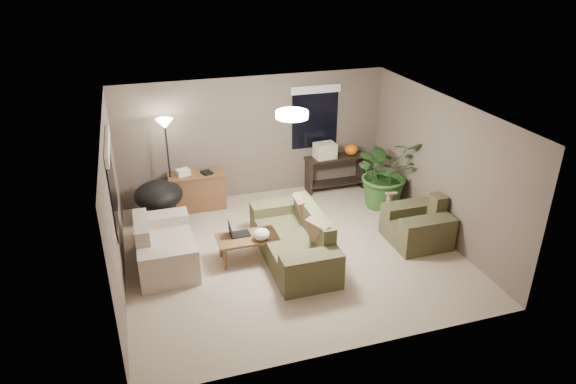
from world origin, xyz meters
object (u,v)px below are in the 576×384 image
object	(u,v)px
console_table	(335,170)
cat_scratching_post	(389,204)
loveseat	(164,248)
papasan_chair	(159,199)
desk	(198,191)
floor_lamp	(166,135)
armchair	(418,226)
main_sofa	(295,242)
houseplant	(386,179)
coffee_table	(247,240)

from	to	relation	value
console_table	cat_scratching_post	distance (m)	1.54
loveseat	papasan_chair	bearing A→B (deg)	87.69
desk	floor_lamp	distance (m)	1.32
armchair	desk	world-z (taller)	armchair
loveseat	desk	distance (m)	2.03
desk	loveseat	bearing A→B (deg)	-114.07
papasan_chair	main_sofa	bearing A→B (deg)	-43.93
armchair	cat_scratching_post	world-z (taller)	armchair
main_sofa	floor_lamp	world-z (taller)	floor_lamp
armchair	console_table	xyz separation A→B (m)	(-0.55, 2.50, 0.14)
console_table	cat_scratching_post	xyz separation A→B (m)	(0.56, -1.42, -0.22)
main_sofa	armchair	distance (m)	2.23
console_table	cat_scratching_post	size ratio (longest dim) A/B	2.60
desk	houseplant	bearing A→B (deg)	-15.32
floor_lamp	cat_scratching_post	world-z (taller)	floor_lamp
armchair	houseplant	size ratio (longest dim) A/B	0.68
cat_scratching_post	armchair	bearing A→B (deg)	-90.09
coffee_table	papasan_chair	xyz separation A→B (m)	(-1.28, 1.78, 0.11)
armchair	coffee_table	xyz separation A→B (m)	(-2.99, 0.33, 0.06)
papasan_chair	houseplant	distance (m)	4.43
armchair	desk	size ratio (longest dim) A/B	0.91
main_sofa	houseplant	bearing A→B (deg)	29.77
armchair	console_table	size ratio (longest dim) A/B	0.77
armchair	papasan_chair	distance (m)	4.77
armchair	coffee_table	bearing A→B (deg)	173.64
floor_lamp	houseplant	world-z (taller)	floor_lamp
desk	floor_lamp	size ratio (longest dim) A/B	0.58
console_table	cat_scratching_post	world-z (taller)	console_table
armchair	floor_lamp	size ratio (longest dim) A/B	0.52
console_table	loveseat	bearing A→B (deg)	-153.29
cat_scratching_post	main_sofa	bearing A→B (deg)	-157.00
floor_lamp	cat_scratching_post	distance (m)	4.45
desk	papasan_chair	bearing A→B (deg)	-156.05
cat_scratching_post	floor_lamp	bearing A→B (deg)	161.44
desk	console_table	xyz separation A→B (m)	(2.95, 0.05, 0.06)
houseplant	console_table	bearing A→B (deg)	122.32
desk	armchair	bearing A→B (deg)	-35.00
papasan_chair	cat_scratching_post	xyz separation A→B (m)	(4.28, -1.03, -0.25)
houseplant	cat_scratching_post	distance (m)	0.54
loveseat	papasan_chair	world-z (taller)	loveseat
papasan_chair	floor_lamp	xyz separation A→B (m)	(0.27, 0.31, 1.13)
console_table	floor_lamp	xyz separation A→B (m)	(-3.45, -0.08, 1.16)
main_sofa	console_table	size ratio (longest dim) A/B	1.69
main_sofa	desk	bearing A→B (deg)	119.01
coffee_table	papasan_chair	world-z (taller)	papasan_chair
coffee_table	desk	distance (m)	2.18
loveseat	cat_scratching_post	size ratio (longest dim) A/B	3.20
main_sofa	floor_lamp	distance (m)	3.18
main_sofa	armchair	size ratio (longest dim) A/B	2.20
desk	houseplant	world-z (taller)	houseplant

